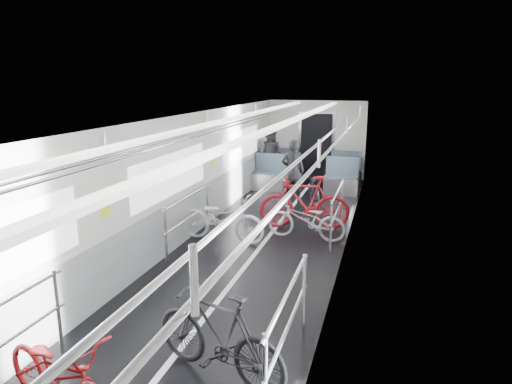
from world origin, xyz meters
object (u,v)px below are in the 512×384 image
at_px(bike_left_far, 222,218).
at_px(person_standing, 293,171).
at_px(bike_right_near, 219,334).
at_px(bike_left_near, 60,374).
at_px(person_seated, 270,156).
at_px(bike_right_mid, 306,219).
at_px(bike_right_far, 304,202).
at_px(bike_aisle, 315,189).

relative_size(bike_left_far, person_standing, 1.07).
height_order(bike_left_far, bike_right_near, bike_right_near).
height_order(bike_left_near, person_seated, person_seated).
xyz_separation_m(bike_right_mid, bike_right_far, (-0.15, 0.67, 0.16)).
relative_size(bike_left_far, person_seated, 1.00).
height_order(bike_right_far, bike_aisle, bike_right_far).
height_order(bike_left_near, bike_right_near, bike_right_near).
distance_m(bike_right_far, person_seated, 4.06).
bearing_deg(bike_aisle, person_standing, 153.31).
bearing_deg(person_standing, bike_right_mid, 94.38).
xyz_separation_m(bike_right_near, bike_aisle, (-0.13, 6.96, -0.10)).
distance_m(person_standing, person_seated, 2.01).
relative_size(bike_left_near, bike_aisle, 1.03).
distance_m(bike_aisle, person_standing, 0.71).
relative_size(bike_left_far, bike_right_far, 0.92).
height_order(bike_right_near, bike_right_mid, bike_right_near).
relative_size(bike_right_near, bike_right_far, 0.88).
distance_m(bike_right_far, bike_aisle, 1.87).
distance_m(bike_right_near, bike_right_far, 5.10).
bearing_deg(person_standing, bike_left_near, 73.63).
xyz_separation_m(bike_left_far, bike_right_far, (1.37, 1.20, 0.11)).
relative_size(bike_right_mid, bike_right_far, 0.82).
height_order(bike_left_far, bike_right_far, bike_right_far).
height_order(bike_left_far, person_standing, person_standing).
distance_m(bike_left_far, bike_right_near, 4.15).
bearing_deg(bike_left_near, bike_right_near, -35.83).
bearing_deg(person_seated, bike_left_far, 98.81).
bearing_deg(bike_left_near, person_standing, 13.66).
bearing_deg(bike_left_far, bike_aisle, -18.72).
height_order(bike_left_near, person_standing, person_standing).
bearing_deg(bike_right_mid, person_standing, -158.53).
bearing_deg(bike_right_far, bike_right_mid, 3.21).
bearing_deg(bike_right_near, bike_left_far, -142.27).
xyz_separation_m(bike_right_far, bike_aisle, (-0.08, 1.86, -0.16)).
bearing_deg(bike_right_mid, bike_right_far, -162.75).
bearing_deg(bike_right_far, bike_left_near, -20.64).
height_order(bike_right_mid, person_seated, person_seated).
distance_m(bike_left_near, person_standing, 7.99).
relative_size(bike_right_near, bike_aisle, 1.08).
relative_size(person_standing, person_seated, 0.93).
xyz_separation_m(bike_right_far, person_seated, (-1.70, 3.68, 0.30)).
distance_m(bike_right_mid, person_seated, 4.75).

